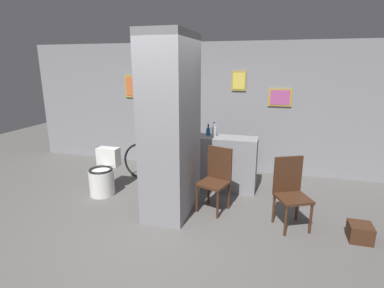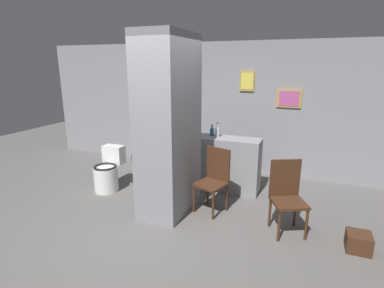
# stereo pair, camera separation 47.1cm
# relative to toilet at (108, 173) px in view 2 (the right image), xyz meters

# --- Properties ---
(ground_plane) EXTENTS (14.00, 14.00, 0.00)m
(ground_plane) POSITION_rel_toilet_xyz_m (1.34, -0.79, -0.32)
(ground_plane) COLOR #5B5956
(wall_back) EXTENTS (8.00, 0.09, 2.60)m
(wall_back) POSITION_rel_toilet_xyz_m (1.34, 1.84, 0.99)
(wall_back) COLOR gray
(wall_back) RESTS_ON ground_plane
(pillar_center) EXTENTS (0.63, 1.10, 2.60)m
(pillar_center) POSITION_rel_toilet_xyz_m (1.34, -0.24, 0.98)
(pillar_center) COLOR gray
(pillar_center) RESTS_ON ground_plane
(counter_shelf) EXTENTS (1.24, 0.44, 0.95)m
(counter_shelf) POSITION_rel_toilet_xyz_m (1.90, 0.77, 0.16)
(counter_shelf) COLOR gray
(counter_shelf) RESTS_ON ground_plane
(toilet) EXTENTS (0.42, 0.58, 0.76)m
(toilet) POSITION_rel_toilet_xyz_m (0.00, 0.00, 0.00)
(toilet) COLOR white
(toilet) RESTS_ON ground_plane
(chair_near_pillar) EXTENTS (0.51, 0.51, 0.96)m
(chair_near_pillar) POSITION_rel_toilet_xyz_m (1.97, -0.04, 0.20)
(chair_near_pillar) COLOR #422616
(chair_near_pillar) RESTS_ON ground_plane
(chair_by_doorway) EXTENTS (0.55, 0.55, 0.96)m
(chair_by_doorway) POSITION_rel_toilet_xyz_m (3.04, -0.25, 0.20)
(chair_by_doorway) COLOR #422616
(chair_by_doorway) RESTS_ON ground_plane
(bicycle) EXTENTS (1.78, 0.42, 0.77)m
(bicycle) POSITION_rel_toilet_xyz_m (0.88, 0.78, 0.06)
(bicycle) COLOR black
(bicycle) RESTS_ON ground_plane
(bottle_tall) EXTENTS (0.08, 0.08, 0.26)m
(bottle_tall) POSITION_rel_toilet_xyz_m (1.76, 0.79, 0.72)
(bottle_tall) COLOR silver
(bottle_tall) RESTS_ON counter_shelf
(bottle_short) EXTENTS (0.07, 0.07, 0.20)m
(bottle_short) POSITION_rel_toilet_xyz_m (1.64, 0.86, 0.70)
(bottle_short) COLOR #19598C
(bottle_short) RESTS_ON counter_shelf
(floor_crate) EXTENTS (0.28, 0.28, 0.22)m
(floor_crate) POSITION_rel_toilet_xyz_m (3.91, -0.41, -0.21)
(floor_crate) COLOR #422616
(floor_crate) RESTS_ON ground_plane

